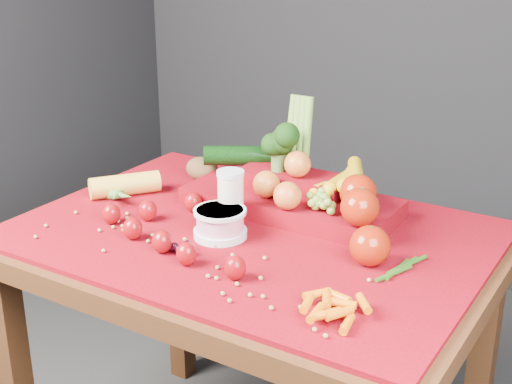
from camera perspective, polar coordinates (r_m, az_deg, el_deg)
The scene contains 12 objects.
table at distance 1.69m, azimuth -0.36°, elevation -6.40°, with size 1.10×0.80×0.75m.
red_cloth at distance 1.65m, azimuth -0.37°, elevation -3.27°, with size 1.05×0.75×0.01m, color maroon.
milk_glass at distance 1.64m, azimuth -2.04°, elevation -0.40°, with size 0.06×0.06×0.14m.
yogurt_bowl at distance 1.60m, azimuth -2.89°, elevation -2.42°, with size 0.12×0.12×0.07m.
strawberry_scatter at distance 1.60m, azimuth -7.26°, elevation -2.93°, with size 0.44×0.28×0.05m.
dark_grape_cluster at distance 1.53m, azimuth -5.89°, elevation -4.47°, with size 0.06×0.05×0.03m, color black, non-canonical shape.
soybean_scatter at distance 1.49m, azimuth -4.47°, elevation -5.56°, with size 0.84×0.24×0.01m, color #A08445, non-canonical shape.
corn_ear at distance 1.84m, azimuth -10.84°, elevation 0.01°, with size 0.25×0.26×0.06m.
potato at distance 1.95m, azimuth -4.32°, elevation 1.84°, with size 0.10×0.07×0.07m, color brown.
baby_carrot_pile at distance 1.31m, azimuth 6.43°, elevation -9.11°, with size 0.17×0.17×0.03m, color #DA6107, non-canonical shape.
green_bean_pile at distance 1.49m, azimuth 11.17°, elevation -5.90°, with size 0.14×0.12×0.01m, color #244F12, non-canonical shape.
produce_mound at distance 1.72m, azimuth 3.70°, elevation 0.13°, with size 0.61×0.39×0.27m.
Camera 1 is at (0.80, -1.27, 1.43)m, focal length 50.00 mm.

